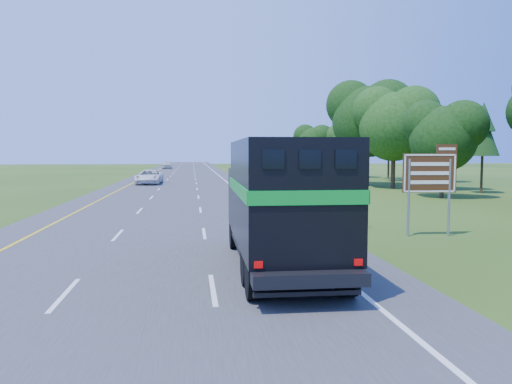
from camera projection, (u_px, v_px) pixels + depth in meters
ground at (131, 320)px, 10.59m from camera, size 300.00×300.00×0.00m
road at (181, 182)px, 60.02m from camera, size 15.00×260.00×0.04m
lane_markings at (181, 182)px, 60.02m from camera, size 11.15×260.00×0.01m
tree_wall_right at (479, 124)px, 43.10m from camera, size 16.00×100.00×12.00m
horse_truck at (281, 201)px, 14.82m from camera, size 2.89×8.73×3.84m
white_suv at (149, 177)px, 55.72m from camera, size 2.92×5.89×1.61m
far_car at (167, 165)px, 109.70m from camera, size 2.06×5.00×1.69m
exit_sign at (430, 177)px, 21.01m from camera, size 2.30×0.24×3.90m
delineator at (366, 214)px, 23.52m from camera, size 0.10×0.06×1.21m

